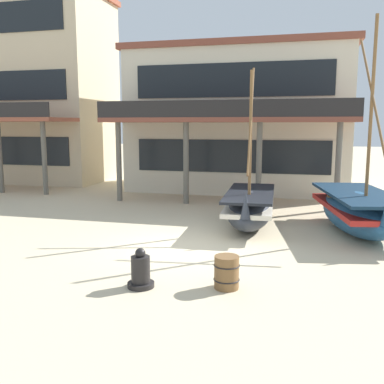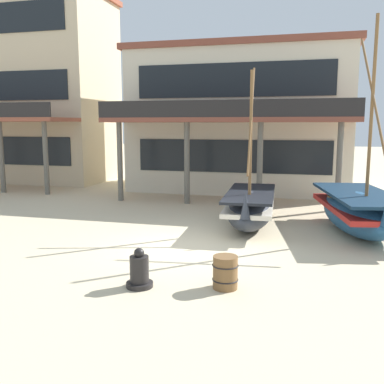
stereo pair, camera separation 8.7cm
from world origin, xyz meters
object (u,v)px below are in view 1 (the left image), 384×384
(capstan_winch, at_px, (141,272))
(harbor_building_main, at_px, (240,120))
(fishing_boat_near_left, at_px, (250,207))
(harbor_building_annex, at_px, (34,90))
(wooden_barrel, at_px, (227,272))
(fishing_boat_centre_large, at_px, (359,210))

(capstan_winch, height_order, harbor_building_main, harbor_building_main)
(fishing_boat_near_left, height_order, capstan_winch, fishing_boat_near_left)
(harbor_building_annex, bearing_deg, capstan_winch, -50.69)
(harbor_building_main, bearing_deg, fishing_boat_near_left, -79.49)
(capstan_winch, height_order, wooden_barrel, capstan_winch)
(fishing_boat_centre_large, distance_m, wooden_barrel, 6.57)
(fishing_boat_centre_large, relative_size, wooden_barrel, 9.30)
(harbor_building_main, distance_m, harbor_building_annex, 12.77)
(harbor_building_main, bearing_deg, capstan_winch, -89.88)
(capstan_winch, bearing_deg, harbor_building_annex, 129.31)
(fishing_boat_centre_large, xyz_separation_m, harbor_building_annex, (-17.69, 9.40, 4.74))
(fishing_boat_centre_large, bearing_deg, fishing_boat_near_left, 179.38)
(fishing_boat_near_left, distance_m, wooden_barrel, 5.74)
(fishing_boat_near_left, distance_m, fishing_boat_centre_large, 3.44)
(fishing_boat_centre_large, height_order, harbor_building_main, harbor_building_main)
(capstan_winch, height_order, harbor_building_annex, harbor_building_annex)
(fishing_boat_near_left, height_order, harbor_building_main, harbor_building_main)
(fishing_boat_centre_large, bearing_deg, wooden_barrel, -119.78)
(wooden_barrel, height_order, harbor_building_annex, harbor_building_annex)
(wooden_barrel, distance_m, harbor_building_annex, 21.50)
(harbor_building_main, xyz_separation_m, harbor_building_annex, (-12.63, 0.58, 1.80))
(fishing_boat_centre_large, xyz_separation_m, capstan_winch, (-5.03, -6.07, -0.39))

